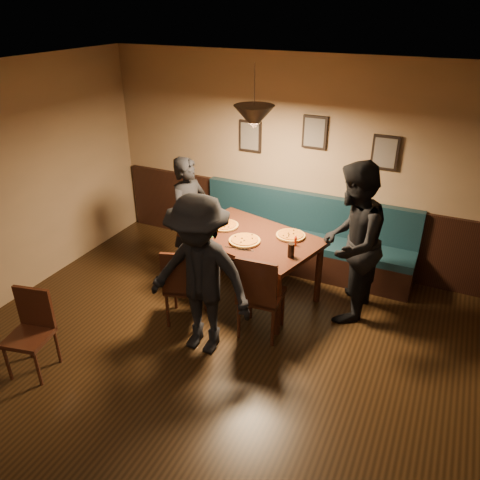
# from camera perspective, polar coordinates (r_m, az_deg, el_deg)

# --- Properties ---
(floor) EXTENTS (7.00, 7.00, 0.00)m
(floor) POSITION_cam_1_polar(r_m,az_deg,el_deg) (4.44, -7.30, -22.64)
(floor) COLOR black
(floor) RESTS_ON ground
(ceiling) EXTENTS (7.00, 7.00, 0.00)m
(ceiling) POSITION_cam_1_polar(r_m,az_deg,el_deg) (2.93, -10.61, 15.46)
(ceiling) COLOR silver
(ceiling) RESTS_ON ground
(wall_back) EXTENTS (6.00, 0.00, 6.00)m
(wall_back) POSITION_cam_1_polar(r_m,az_deg,el_deg) (6.39, 8.82, 8.91)
(wall_back) COLOR #8C704F
(wall_back) RESTS_ON ground
(wainscot) EXTENTS (5.88, 0.06, 1.00)m
(wainscot) POSITION_cam_1_polar(r_m,az_deg,el_deg) (6.69, 8.20, 1.51)
(wainscot) COLOR black
(wainscot) RESTS_ON ground
(booth_bench) EXTENTS (3.00, 0.60, 1.00)m
(booth_bench) POSITION_cam_1_polar(r_m,az_deg,el_deg) (6.46, 7.47, 0.57)
(booth_bench) COLOR #0F232D
(booth_bench) RESTS_ON ground
(picture_left) EXTENTS (0.32, 0.04, 0.42)m
(picture_left) POSITION_cam_1_polar(r_m,az_deg,el_deg) (6.57, 1.25, 12.47)
(picture_left) COLOR black
(picture_left) RESTS_ON wall_back
(picture_center) EXTENTS (0.32, 0.04, 0.42)m
(picture_center) POSITION_cam_1_polar(r_m,az_deg,el_deg) (6.23, 9.04, 12.76)
(picture_center) COLOR black
(picture_center) RESTS_ON wall_back
(picture_right) EXTENTS (0.32, 0.04, 0.42)m
(picture_right) POSITION_cam_1_polar(r_m,az_deg,el_deg) (6.09, 17.15, 10.09)
(picture_right) COLOR black
(picture_right) RESTS_ON wall_back
(pendant_lamp) EXTENTS (0.44, 0.44, 0.25)m
(pendant_lamp) POSITION_cam_1_polar(r_m,az_deg,el_deg) (5.15, 1.71, 14.62)
(pendant_lamp) COLOR black
(pendant_lamp) RESTS_ON ceiling
(dining_table) EXTENTS (1.77, 1.37, 0.84)m
(dining_table) POSITION_cam_1_polar(r_m,az_deg,el_deg) (5.84, 1.46, -3.22)
(dining_table) COLOR #321F0E
(dining_table) RESTS_ON floor
(chair_near_left) EXTENTS (0.54, 0.54, 0.97)m
(chair_near_left) POSITION_cam_1_polar(r_m,az_deg,el_deg) (5.41, -6.58, -5.21)
(chair_near_left) COLOR black
(chair_near_left) RESTS_ON floor
(chair_near_right) EXTENTS (0.49, 0.49, 1.02)m
(chair_near_right) POSITION_cam_1_polar(r_m,az_deg,el_deg) (5.17, 2.63, -6.45)
(chair_near_right) COLOR #321E0E
(chair_near_right) RESTS_ON floor
(diner_left) EXTENTS (0.51, 0.67, 1.65)m
(diner_left) POSITION_cam_1_polar(r_m,az_deg,el_deg) (6.16, -6.07, 2.59)
(diner_left) COLOR black
(diner_left) RESTS_ON floor
(diner_right) EXTENTS (0.74, 0.94, 1.88)m
(diner_right) POSITION_cam_1_polar(r_m,az_deg,el_deg) (5.39, 13.29, -0.39)
(diner_right) COLOR black
(diner_right) RESTS_ON floor
(diner_front) EXTENTS (1.14, 0.66, 1.76)m
(diner_front) POSITION_cam_1_polar(r_m,az_deg,el_deg) (4.76, -4.90, -4.47)
(diner_front) COLOR black
(diner_front) RESTS_ON floor
(pizza_a) EXTENTS (0.41, 0.41, 0.04)m
(pizza_a) POSITION_cam_1_polar(r_m,az_deg,el_deg) (5.86, -1.91, 1.79)
(pizza_a) COLOR orange
(pizza_a) RESTS_ON dining_table
(pizza_b) EXTENTS (0.49, 0.49, 0.04)m
(pizza_b) POSITION_cam_1_polar(r_m,az_deg,el_deg) (5.49, 0.56, -0.06)
(pizza_b) COLOR orange
(pizza_b) RESTS_ON dining_table
(pizza_c) EXTENTS (0.46, 0.46, 0.04)m
(pizza_c) POSITION_cam_1_polar(r_m,az_deg,el_deg) (5.65, 6.15, 0.57)
(pizza_c) COLOR orange
(pizza_c) RESTS_ON dining_table
(soda_glass) EXTENTS (0.08, 0.08, 0.16)m
(soda_glass) POSITION_cam_1_polar(r_m,az_deg,el_deg) (5.19, 6.20, -1.24)
(soda_glass) COLOR black
(soda_glass) RESTS_ON dining_table
(tabasco_bottle) EXTENTS (0.04, 0.04, 0.13)m
(tabasco_bottle) POSITION_cam_1_polar(r_m,az_deg,el_deg) (5.43, 6.74, -0.07)
(tabasco_bottle) COLOR #A92405
(tabasco_bottle) RESTS_ON dining_table
(napkin_a) EXTENTS (0.23, 0.23, 0.01)m
(napkin_a) POSITION_cam_1_polar(r_m,az_deg,el_deg) (6.09, -2.74, 2.60)
(napkin_a) COLOR #1C6B38
(napkin_a) RESTS_ON dining_table
(napkin_b) EXTENTS (0.19, 0.19, 0.01)m
(napkin_b) POSITION_cam_1_polar(r_m,az_deg,el_deg) (5.62, -4.43, 0.33)
(napkin_b) COLOR #207B2D
(napkin_b) RESTS_ON dining_table
(cutlery_set) EXTENTS (0.19, 0.05, 0.00)m
(cutlery_set) POSITION_cam_1_polar(r_m,az_deg,el_deg) (5.35, -0.20, -1.09)
(cutlery_set) COLOR silver
(cutlery_set) RESTS_ON dining_table
(cafe_chair_far) EXTENTS (0.46, 0.46, 0.88)m
(cafe_chair_far) POSITION_cam_1_polar(r_m,az_deg,el_deg) (5.13, -24.26, -10.51)
(cafe_chair_far) COLOR black
(cafe_chair_far) RESTS_ON floor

